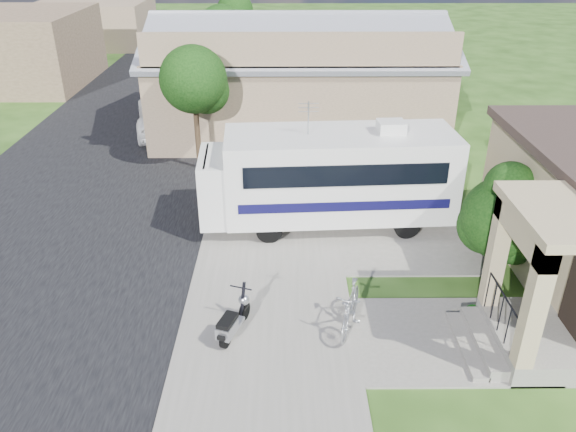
{
  "coord_description": "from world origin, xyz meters",
  "views": [
    {
      "loc": [
        -0.59,
        -10.8,
        8.19
      ],
      "look_at": [
        -0.5,
        2.5,
        1.3
      ],
      "focal_mm": 35.0,
      "sensor_mm": 36.0,
      "label": 1
    }
  ],
  "objects_px": {
    "motorhome": "(330,175)",
    "shrub": "(506,214)",
    "scooter": "(233,321)",
    "bicycle": "(350,310)",
    "pickup_truck": "(167,113)",
    "garden_hose": "(475,315)",
    "van": "(181,77)"
  },
  "relations": [
    {
      "from": "shrub",
      "to": "bicycle",
      "type": "distance_m",
      "value": 5.21
    },
    {
      "from": "pickup_truck",
      "to": "bicycle",
      "type": "bearing_deg",
      "value": 103.5
    },
    {
      "from": "scooter",
      "to": "garden_hose",
      "type": "bearing_deg",
      "value": 25.78
    },
    {
      "from": "pickup_truck",
      "to": "garden_hose",
      "type": "xyz_separation_m",
      "value": [
        9.67,
        -13.84,
        -0.67
      ]
    },
    {
      "from": "shrub",
      "to": "van",
      "type": "xyz_separation_m",
      "value": [
        -11.48,
        18.08,
        -0.74
      ]
    },
    {
      "from": "bicycle",
      "to": "garden_hose",
      "type": "distance_m",
      "value": 3.03
    },
    {
      "from": "scooter",
      "to": "van",
      "type": "relative_size",
      "value": 0.27
    },
    {
      "from": "motorhome",
      "to": "van",
      "type": "relative_size",
      "value": 1.4
    },
    {
      "from": "shrub",
      "to": "garden_hose",
      "type": "height_order",
      "value": "shrub"
    },
    {
      "from": "shrub",
      "to": "scooter",
      "type": "xyz_separation_m",
      "value": [
        -6.92,
        -3.02,
        -1.08
      ]
    },
    {
      "from": "motorhome",
      "to": "shrub",
      "type": "bearing_deg",
      "value": -31.26
    },
    {
      "from": "garden_hose",
      "to": "van",
      "type": "bearing_deg",
      "value": 116.35
    },
    {
      "from": "scooter",
      "to": "bicycle",
      "type": "relative_size",
      "value": 0.79
    },
    {
      "from": "motorhome",
      "to": "scooter",
      "type": "distance_m",
      "value": 6.04
    },
    {
      "from": "van",
      "to": "garden_hose",
      "type": "bearing_deg",
      "value": -67.9
    },
    {
      "from": "shrub",
      "to": "pickup_truck",
      "type": "xyz_separation_m",
      "value": [
        -11.0,
        11.43,
        -0.75
      ]
    },
    {
      "from": "scooter",
      "to": "pickup_truck",
      "type": "distance_m",
      "value": 15.02
    },
    {
      "from": "van",
      "to": "garden_hose",
      "type": "distance_m",
      "value": 22.88
    },
    {
      "from": "motorhome",
      "to": "van",
      "type": "xyz_separation_m",
      "value": [
        -7.06,
        15.74,
        -0.86
      ]
    },
    {
      "from": "motorhome",
      "to": "scooter",
      "type": "xyz_separation_m",
      "value": [
        -2.49,
        -5.37,
        -1.19
      ]
    },
    {
      "from": "scooter",
      "to": "van",
      "type": "height_order",
      "value": "van"
    },
    {
      "from": "motorhome",
      "to": "van",
      "type": "height_order",
      "value": "motorhome"
    },
    {
      "from": "shrub",
      "to": "garden_hose",
      "type": "xyz_separation_m",
      "value": [
        -1.33,
        -2.41,
        -1.42
      ]
    },
    {
      "from": "garden_hose",
      "to": "scooter",
      "type": "bearing_deg",
      "value": -173.75
    },
    {
      "from": "shrub",
      "to": "scooter",
      "type": "distance_m",
      "value": 7.63
    },
    {
      "from": "motorhome",
      "to": "garden_hose",
      "type": "relative_size",
      "value": 16.59
    },
    {
      "from": "bicycle",
      "to": "van",
      "type": "bearing_deg",
      "value": 126.62
    },
    {
      "from": "pickup_truck",
      "to": "garden_hose",
      "type": "bearing_deg",
      "value": 113.19
    },
    {
      "from": "motorhome",
      "to": "van",
      "type": "bearing_deg",
      "value": 110.8
    },
    {
      "from": "pickup_truck",
      "to": "garden_hose",
      "type": "height_order",
      "value": "pickup_truck"
    },
    {
      "from": "scooter",
      "to": "bicycle",
      "type": "xyz_separation_m",
      "value": [
        2.62,
        0.25,
        0.11
      ]
    },
    {
      "from": "motorhome",
      "to": "pickup_truck",
      "type": "bearing_deg",
      "value": 122.55
    }
  ]
}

